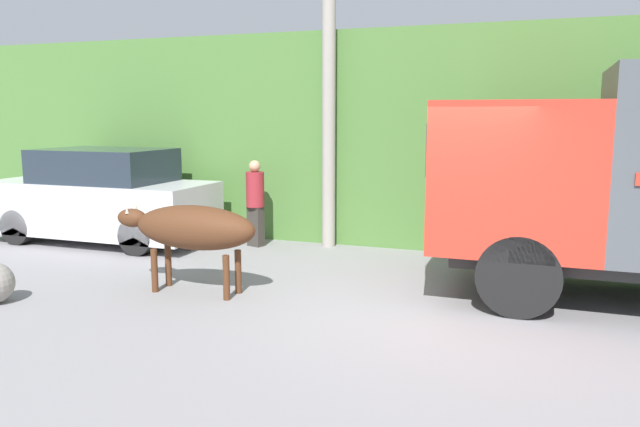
{
  "coord_description": "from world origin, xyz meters",
  "views": [
    {
      "loc": [
        1.37,
        -7.54,
        2.42
      ],
      "look_at": [
        -1.52,
        0.38,
        1.06
      ],
      "focal_mm": 35.0,
      "sensor_mm": 36.0,
      "label": 1
    }
  ],
  "objects_px": {
    "parked_suv": "(102,198)",
    "pedestrian_on_hill": "(255,199)",
    "utility_pole": "(329,46)",
    "brown_cow": "(192,228)"
  },
  "relations": [
    {
      "from": "parked_suv",
      "to": "pedestrian_on_hill",
      "type": "xyz_separation_m",
      "value": [
        2.89,
        0.66,
        0.02
      ]
    },
    {
      "from": "pedestrian_on_hill",
      "to": "utility_pole",
      "type": "relative_size",
      "value": 0.23
    },
    {
      "from": "pedestrian_on_hill",
      "to": "utility_pole",
      "type": "xyz_separation_m",
      "value": [
        1.27,
        0.44,
        2.72
      ]
    },
    {
      "from": "brown_cow",
      "to": "pedestrian_on_hill",
      "type": "bearing_deg",
      "value": 94.45
    },
    {
      "from": "utility_pole",
      "to": "brown_cow",
      "type": "bearing_deg",
      "value": -102.06
    },
    {
      "from": "parked_suv",
      "to": "pedestrian_on_hill",
      "type": "relative_size",
      "value": 2.71
    },
    {
      "from": "parked_suv",
      "to": "pedestrian_on_hill",
      "type": "height_order",
      "value": "parked_suv"
    },
    {
      "from": "parked_suv",
      "to": "utility_pole",
      "type": "xyz_separation_m",
      "value": [
        4.16,
        1.1,
        2.74
      ]
    },
    {
      "from": "utility_pole",
      "to": "parked_suv",
      "type": "bearing_deg",
      "value": -165.15
    },
    {
      "from": "parked_suv",
      "to": "utility_pole",
      "type": "relative_size",
      "value": 0.62
    }
  ]
}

